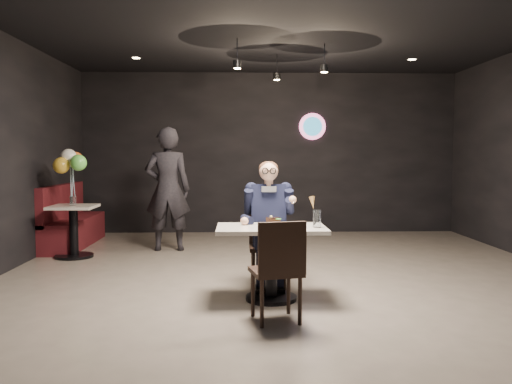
{
  "coord_description": "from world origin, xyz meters",
  "views": [
    {
      "loc": [
        -0.57,
        -5.72,
        1.48
      ],
      "look_at": [
        -0.39,
        0.3,
        1.06
      ],
      "focal_mm": 38.0,
      "sensor_mm": 36.0,
      "label": 1
    }
  ],
  "objects_px": {
    "seated_man": "(268,223)",
    "sundae_glass": "(317,219)",
    "main_table": "(271,263)",
    "booth_bench": "(74,215)",
    "chair_far": "(268,246)",
    "chair_near": "(276,269)",
    "passerby": "(168,189)",
    "side_table": "(74,231)",
    "balloon_vase": "(73,201)"
  },
  "relations": [
    {
      "from": "chair_far",
      "to": "sundae_glass",
      "type": "relative_size",
      "value": 5.24
    },
    {
      "from": "main_table",
      "to": "side_table",
      "type": "xyz_separation_m",
      "value": [
        -2.7,
        2.35,
        0.01
      ]
    },
    {
      "from": "balloon_vase",
      "to": "booth_bench",
      "type": "bearing_deg",
      "value": 106.7
    },
    {
      "from": "main_table",
      "to": "booth_bench",
      "type": "xyz_separation_m",
      "value": [
        -3.0,
        3.35,
        0.12
      ]
    },
    {
      "from": "main_table",
      "to": "passerby",
      "type": "height_order",
      "value": "passerby"
    },
    {
      "from": "sundae_glass",
      "to": "balloon_vase",
      "type": "distance_m",
      "value": 3.98
    },
    {
      "from": "chair_near",
      "to": "chair_far",
      "type": "bearing_deg",
      "value": 78.33
    },
    {
      "from": "balloon_vase",
      "to": "side_table",
      "type": "bearing_deg",
      "value": 0.0
    },
    {
      "from": "sundae_glass",
      "to": "booth_bench",
      "type": "distance_m",
      "value": 4.87
    },
    {
      "from": "chair_near",
      "to": "booth_bench",
      "type": "xyz_separation_m",
      "value": [
        -3.0,
        4.04,
        0.04
      ]
    },
    {
      "from": "main_table",
      "to": "sundae_glass",
      "type": "distance_m",
      "value": 0.65
    },
    {
      "from": "main_table",
      "to": "balloon_vase",
      "type": "distance_m",
      "value": 3.61
    },
    {
      "from": "seated_man",
      "to": "booth_bench",
      "type": "distance_m",
      "value": 4.11
    },
    {
      "from": "main_table",
      "to": "seated_man",
      "type": "bearing_deg",
      "value": 90.0
    },
    {
      "from": "booth_bench",
      "to": "seated_man",
      "type": "bearing_deg",
      "value": -43.1
    },
    {
      "from": "seated_man",
      "to": "passerby",
      "type": "height_order",
      "value": "passerby"
    },
    {
      "from": "chair_near",
      "to": "passerby",
      "type": "relative_size",
      "value": 0.49
    },
    {
      "from": "chair_near",
      "to": "balloon_vase",
      "type": "xyz_separation_m",
      "value": [
        -2.7,
        3.04,
        0.36
      ]
    },
    {
      "from": "seated_man",
      "to": "side_table",
      "type": "height_order",
      "value": "seated_man"
    },
    {
      "from": "seated_man",
      "to": "sundae_glass",
      "type": "distance_m",
      "value": 0.78
    },
    {
      "from": "balloon_vase",
      "to": "passerby",
      "type": "relative_size",
      "value": 0.07
    },
    {
      "from": "chair_near",
      "to": "balloon_vase",
      "type": "distance_m",
      "value": 4.08
    },
    {
      "from": "main_table",
      "to": "chair_near",
      "type": "bearing_deg",
      "value": -90.0
    },
    {
      "from": "chair_near",
      "to": "booth_bench",
      "type": "distance_m",
      "value": 5.03
    },
    {
      "from": "chair_near",
      "to": "sundae_glass",
      "type": "bearing_deg",
      "value": 42.11
    },
    {
      "from": "sundae_glass",
      "to": "passerby",
      "type": "bearing_deg",
      "value": 122.23
    },
    {
      "from": "main_table",
      "to": "chair_far",
      "type": "height_order",
      "value": "chair_far"
    },
    {
      "from": "seated_man",
      "to": "passerby",
      "type": "xyz_separation_m",
      "value": [
        -1.42,
        2.35,
        0.23
      ]
    },
    {
      "from": "booth_bench",
      "to": "balloon_vase",
      "type": "bearing_deg",
      "value": -73.3
    },
    {
      "from": "chair_near",
      "to": "seated_man",
      "type": "relative_size",
      "value": 0.64
    },
    {
      "from": "sundae_glass",
      "to": "seated_man",
      "type": "bearing_deg",
      "value": 125.91
    },
    {
      "from": "chair_near",
      "to": "sundae_glass",
      "type": "height_order",
      "value": "sundae_glass"
    },
    {
      "from": "seated_man",
      "to": "balloon_vase",
      "type": "xyz_separation_m",
      "value": [
        -2.7,
        1.8,
        0.1
      ]
    },
    {
      "from": "booth_bench",
      "to": "passerby",
      "type": "xyz_separation_m",
      "value": [
        1.58,
        -0.46,
        0.45
      ]
    },
    {
      "from": "chair_far",
      "to": "main_table",
      "type": "bearing_deg",
      "value": -90.0
    },
    {
      "from": "booth_bench",
      "to": "balloon_vase",
      "type": "xyz_separation_m",
      "value": [
        0.3,
        -1.0,
        0.32
      ]
    },
    {
      "from": "chair_far",
      "to": "balloon_vase",
      "type": "xyz_separation_m",
      "value": [
        -2.7,
        1.8,
        0.36
      ]
    },
    {
      "from": "seated_man",
      "to": "main_table",
      "type": "bearing_deg",
      "value": -90.0
    },
    {
      "from": "main_table",
      "to": "side_table",
      "type": "height_order",
      "value": "side_table"
    },
    {
      "from": "booth_bench",
      "to": "chair_near",
      "type": "bearing_deg",
      "value": -53.45
    },
    {
      "from": "chair_far",
      "to": "chair_near",
      "type": "relative_size",
      "value": 1.0
    },
    {
      "from": "main_table",
      "to": "booth_bench",
      "type": "relative_size",
      "value": 0.55
    },
    {
      "from": "sundae_glass",
      "to": "side_table",
      "type": "distance_m",
      "value": 4.0
    },
    {
      "from": "main_table",
      "to": "passerby",
      "type": "distance_m",
      "value": 3.28
    },
    {
      "from": "balloon_vase",
      "to": "passerby",
      "type": "distance_m",
      "value": 1.39
    },
    {
      "from": "seated_man",
      "to": "balloon_vase",
      "type": "height_order",
      "value": "seated_man"
    },
    {
      "from": "chair_far",
      "to": "side_table",
      "type": "relative_size",
      "value": 1.18
    },
    {
      "from": "booth_bench",
      "to": "passerby",
      "type": "relative_size",
      "value": 1.05
    },
    {
      "from": "chair_near",
      "to": "passerby",
      "type": "bearing_deg",
      "value": 99.95
    },
    {
      "from": "main_table",
      "to": "passerby",
      "type": "relative_size",
      "value": 0.58
    }
  ]
}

